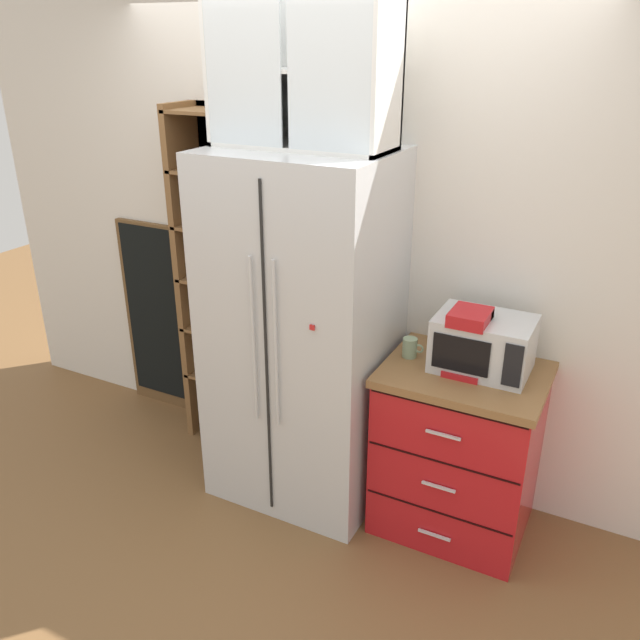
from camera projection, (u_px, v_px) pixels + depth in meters
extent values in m
plane|color=brown|center=(305.00, 480.00, 3.69)|extent=(10.55, 10.55, 0.00)
cube|color=silver|center=(338.00, 248.00, 3.51)|extent=(4.87, 0.10, 2.55)
cube|color=silver|center=(303.00, 333.00, 3.32)|extent=(0.88, 0.70, 1.86)
cube|color=black|center=(266.00, 361.00, 3.03)|extent=(0.01, 0.01, 1.71)
cylinder|color=silver|center=(253.00, 341.00, 3.01)|extent=(0.02, 0.02, 0.84)
cylinder|color=silver|center=(275.00, 347.00, 2.96)|extent=(0.02, 0.02, 0.84)
cube|color=red|center=(312.00, 328.00, 2.84)|extent=(0.02, 0.01, 0.02)
cube|color=brown|center=(233.00, 277.00, 3.88)|extent=(0.45, 0.04, 2.01)
cube|color=brown|center=(192.00, 280.00, 3.84)|extent=(0.04, 0.28, 2.01)
cube|color=brown|center=(244.00, 290.00, 3.68)|extent=(0.04, 0.28, 2.01)
cube|color=brown|center=(223.00, 373.00, 3.99)|extent=(0.39, 0.28, 0.02)
cylinder|color=silver|center=(207.00, 363.00, 4.00)|extent=(0.07, 0.07, 0.09)
cylinder|color=#382316|center=(207.00, 365.00, 4.01)|extent=(0.06, 0.06, 0.06)
cylinder|color=#B2B2B7|center=(206.00, 355.00, 3.98)|extent=(0.07, 0.07, 0.01)
cylinder|color=silver|center=(223.00, 364.00, 3.96)|extent=(0.06, 0.06, 0.11)
cylinder|color=#E0C67F|center=(223.00, 366.00, 3.97)|extent=(0.05, 0.05, 0.08)
cylinder|color=#B2B2B7|center=(222.00, 355.00, 3.94)|extent=(0.06, 0.06, 0.01)
cylinder|color=silver|center=(236.00, 367.00, 3.90)|extent=(0.07, 0.07, 0.14)
cylinder|color=#B77A38|center=(236.00, 370.00, 3.91)|extent=(0.06, 0.06, 0.09)
cylinder|color=#B2B2B7|center=(235.00, 356.00, 3.87)|extent=(0.07, 0.07, 0.01)
cube|color=brown|center=(220.00, 328.00, 3.87)|extent=(0.39, 0.28, 0.02)
cylinder|color=silver|center=(205.00, 316.00, 3.87)|extent=(0.08, 0.08, 0.11)
cylinder|color=brown|center=(205.00, 319.00, 3.87)|extent=(0.07, 0.07, 0.08)
cylinder|color=#B2B2B7|center=(204.00, 307.00, 3.84)|extent=(0.07, 0.07, 0.01)
cylinder|color=silver|center=(220.00, 319.00, 3.83)|extent=(0.06, 0.06, 0.11)
cylinder|color=beige|center=(220.00, 322.00, 3.83)|extent=(0.05, 0.05, 0.07)
cylinder|color=#B2B2B7|center=(219.00, 310.00, 3.80)|extent=(0.06, 0.06, 0.01)
cylinder|color=silver|center=(233.00, 323.00, 3.78)|extent=(0.07, 0.07, 0.10)
cylinder|color=white|center=(233.00, 325.00, 3.79)|extent=(0.06, 0.06, 0.07)
cylinder|color=#B2B2B7|center=(232.00, 314.00, 3.76)|extent=(0.06, 0.06, 0.01)
cube|color=brown|center=(217.00, 279.00, 3.74)|extent=(0.39, 0.28, 0.02)
cylinder|color=silver|center=(203.00, 265.00, 3.73)|extent=(0.08, 0.08, 0.13)
cylinder|color=#CCB78C|center=(204.00, 269.00, 3.74)|extent=(0.07, 0.07, 0.09)
cylinder|color=#B2B2B7|center=(202.00, 253.00, 3.70)|extent=(0.08, 0.08, 0.01)
cylinder|color=silver|center=(228.00, 269.00, 3.70)|extent=(0.07, 0.07, 0.12)
cylinder|color=#2D2D2D|center=(228.00, 272.00, 3.71)|extent=(0.06, 0.06, 0.08)
cylinder|color=#B2B2B7|center=(227.00, 258.00, 3.67)|extent=(0.07, 0.07, 0.01)
cube|color=brown|center=(214.00, 227.00, 3.62)|extent=(0.39, 0.28, 0.02)
cylinder|color=silver|center=(203.00, 215.00, 3.64)|extent=(0.07, 0.07, 0.09)
cylinder|color=white|center=(203.00, 218.00, 3.64)|extent=(0.06, 0.06, 0.06)
cylinder|color=#B2B2B7|center=(202.00, 206.00, 3.62)|extent=(0.07, 0.07, 0.01)
cube|color=brown|center=(210.00, 171.00, 3.49)|extent=(0.39, 0.28, 0.02)
cube|color=brown|center=(206.00, 111.00, 3.37)|extent=(0.39, 0.28, 0.02)
cube|color=red|center=(457.00, 453.00, 3.22)|extent=(0.73, 0.58, 0.85)
cube|color=olive|center=(465.00, 374.00, 3.04)|extent=(0.76, 0.61, 0.04)
cube|color=black|center=(437.00, 512.00, 3.04)|extent=(0.71, 0.00, 0.01)
cube|color=silver|center=(434.00, 535.00, 3.08)|extent=(0.16, 0.01, 0.01)
cube|color=black|center=(441.00, 462.00, 2.93)|extent=(0.71, 0.00, 0.01)
cube|color=silver|center=(438.00, 487.00, 2.97)|extent=(0.16, 0.01, 0.01)
cube|color=black|center=(446.00, 409.00, 2.81)|extent=(0.71, 0.00, 0.01)
cube|color=silver|center=(443.00, 435.00, 2.86)|extent=(0.16, 0.01, 0.01)
cube|color=silver|center=(483.00, 344.00, 3.00)|extent=(0.44, 0.32, 0.26)
cube|color=black|center=(461.00, 355.00, 2.89)|extent=(0.26, 0.01, 0.17)
cube|color=black|center=(513.00, 366.00, 2.79)|extent=(0.08, 0.01, 0.20)
cube|color=red|center=(465.00, 369.00, 3.01)|extent=(0.17, 0.20, 0.03)
cube|color=red|center=(472.00, 337.00, 3.01)|extent=(0.17, 0.06, 0.30)
cube|color=red|center=(470.00, 317.00, 2.91)|extent=(0.17, 0.20, 0.06)
cylinder|color=black|center=(466.00, 356.00, 2.97)|extent=(0.11, 0.11, 0.12)
cylinder|color=#8CA37F|center=(410.00, 348.00, 3.15)|extent=(0.07, 0.07, 0.10)
torus|color=#8CA37F|center=(419.00, 349.00, 3.12)|extent=(0.05, 0.01, 0.05)
cylinder|color=silver|center=(472.00, 347.00, 3.06)|extent=(0.06, 0.06, 0.17)
cone|color=silver|center=(474.00, 330.00, 3.02)|extent=(0.06, 0.06, 0.04)
cylinder|color=silver|center=(474.00, 324.00, 3.01)|extent=(0.02, 0.02, 0.07)
cylinder|color=black|center=(475.00, 316.00, 3.00)|extent=(0.02, 0.02, 0.01)
cylinder|color=brown|center=(473.00, 344.00, 3.07)|extent=(0.06, 0.06, 0.20)
cone|color=brown|center=(475.00, 324.00, 3.03)|extent=(0.06, 0.06, 0.04)
cylinder|color=brown|center=(476.00, 318.00, 3.02)|extent=(0.03, 0.03, 0.07)
cylinder|color=black|center=(477.00, 310.00, 3.00)|extent=(0.03, 0.03, 0.01)
cube|color=silver|center=(318.00, 69.00, 2.96)|extent=(0.84, 0.02, 0.67)
cube|color=silver|center=(303.00, 146.00, 2.97)|extent=(0.84, 0.32, 0.02)
cube|color=silver|center=(225.00, 69.00, 3.01)|extent=(0.02, 0.32, 0.67)
cube|color=silver|center=(389.00, 73.00, 2.66)|extent=(0.02, 0.32, 0.67)
cube|color=silver|center=(302.00, 71.00, 2.84)|extent=(0.81, 0.30, 0.02)
cube|color=silver|center=(242.00, 71.00, 2.80)|extent=(0.39, 0.01, 0.63)
cube|color=silver|center=(329.00, 73.00, 2.62)|extent=(0.39, 0.01, 0.63)
cylinder|color=silver|center=(249.00, 139.00, 3.09)|extent=(0.05, 0.05, 0.00)
cylinder|color=silver|center=(249.00, 132.00, 3.07)|extent=(0.01, 0.01, 0.07)
cone|color=silver|center=(248.00, 119.00, 3.05)|extent=(0.06, 0.06, 0.05)
cylinder|color=silver|center=(361.00, 148.00, 2.84)|extent=(0.05, 0.05, 0.00)
cylinder|color=silver|center=(361.00, 140.00, 2.82)|extent=(0.01, 0.01, 0.07)
cone|color=silver|center=(362.00, 126.00, 2.80)|extent=(0.06, 0.06, 0.05)
cylinder|color=white|center=(253.00, 60.00, 2.93)|extent=(0.06, 0.06, 0.07)
cylinder|color=white|center=(302.00, 61.00, 2.82)|extent=(0.06, 0.06, 0.07)
cylinder|color=white|center=(354.00, 62.00, 2.71)|extent=(0.06, 0.06, 0.07)
cube|color=brown|center=(163.00, 319.00, 4.23)|extent=(0.60, 0.04, 1.28)
cube|color=black|center=(161.00, 315.00, 4.20)|extent=(0.54, 0.01, 1.18)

